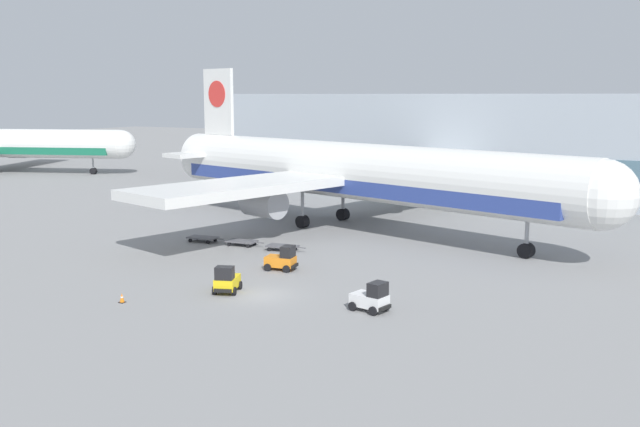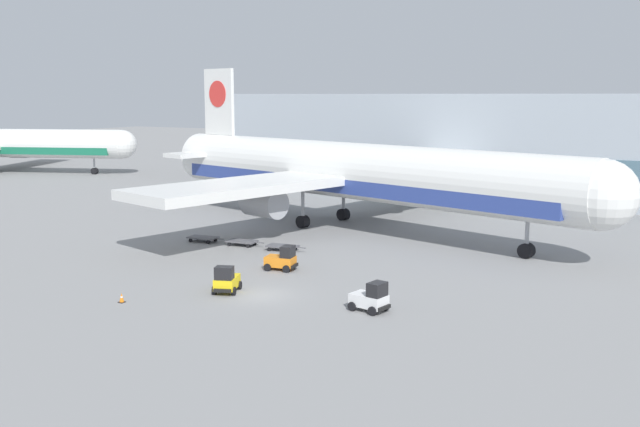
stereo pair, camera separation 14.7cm
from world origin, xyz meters
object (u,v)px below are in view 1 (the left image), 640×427
at_px(baggage_dolly_lead, 203,238).
at_px(traffic_cone_near, 122,298).
at_px(baggage_tug_far, 227,281).
at_px(baggage_dolly_third, 282,246).
at_px(airplane_main, 347,173).
at_px(baggage_tug_mid, 282,259).
at_px(baggage_tug_foreground, 372,298).
at_px(baggage_dolly_second, 242,242).

xyz_separation_m(baggage_dolly_lead, traffic_cone_near, (7.81, -18.68, -0.06)).
xyz_separation_m(baggage_tug_far, baggage_dolly_third, (-3.83, 13.61, -0.49)).
height_order(airplane_main, baggage_tug_mid, airplane_main).
bearing_deg(baggage_tug_mid, baggage_dolly_third, 112.11).
height_order(airplane_main, baggage_dolly_lead, airplane_main).
bearing_deg(baggage_tug_mid, baggage_tug_foreground, -40.95).
xyz_separation_m(airplane_main, baggage_dolly_second, (-4.41, -12.83, -5.45)).
relative_size(baggage_tug_far, baggage_dolly_third, 0.74).
relative_size(baggage_tug_foreground, baggage_dolly_lead, 0.71).
distance_m(airplane_main, baggage_tug_foreground, 29.83).
xyz_separation_m(baggage_dolly_lead, baggage_dolly_second, (4.27, 0.35, 0.00)).
xyz_separation_m(baggage_tug_foreground, baggage_tug_mid, (-10.87, 6.56, 0.00)).
bearing_deg(baggage_dolly_second, baggage_tug_mid, -43.01).
xyz_separation_m(airplane_main, baggage_tug_foreground, (14.69, -25.49, -4.96)).
distance_m(baggage_tug_far, baggage_dolly_second, 15.94).
height_order(baggage_tug_mid, baggage_dolly_second, baggage_tug_mid).
bearing_deg(baggage_dolly_lead, traffic_cone_near, -73.82).
bearing_deg(baggage_dolly_second, traffic_cone_near, -85.97).
xyz_separation_m(baggage_dolly_second, traffic_cone_near, (3.54, -19.03, -0.06)).
bearing_deg(baggage_tug_far, baggage_dolly_third, 174.87).
height_order(baggage_tug_mid, baggage_dolly_lead, baggage_tug_mid).
bearing_deg(baggage_tug_far, airplane_main, 167.46).
bearing_deg(airplane_main, baggage_dolly_third, -75.28).
distance_m(baggage_tug_mid, baggage_dolly_second, 10.25).
bearing_deg(baggage_tug_far, baggage_dolly_second, -169.57).
height_order(baggage_dolly_lead, traffic_cone_near, traffic_cone_near).
bearing_deg(baggage_dolly_lead, baggage_tug_mid, -31.16).
relative_size(baggage_dolly_lead, baggage_dolly_second, 1.00).
height_order(baggage_tug_far, traffic_cone_near, baggage_tug_far).
relative_size(airplane_main, baggage_dolly_lead, 15.12).
bearing_deg(baggage_dolly_second, baggage_tug_foreground, -40.03).
bearing_deg(baggage_dolly_third, baggage_tug_foreground, -47.28).
xyz_separation_m(airplane_main, traffic_cone_near, (-0.87, -31.87, -5.51)).
relative_size(airplane_main, baggage_dolly_third, 15.12).
xyz_separation_m(baggage_tug_far, baggage_dolly_second, (-8.27, 13.62, -0.49)).
distance_m(airplane_main, baggage_tug_mid, 19.93).
bearing_deg(traffic_cone_near, baggage_dolly_third, 87.28).
bearing_deg(baggage_dolly_third, traffic_cone_near, -99.23).
xyz_separation_m(baggage_tug_mid, baggage_tug_far, (0.04, -7.53, 0.00)).
bearing_deg(baggage_tug_foreground, baggage_tug_far, -164.68).
height_order(airplane_main, baggage_dolly_third, airplane_main).
distance_m(baggage_dolly_third, traffic_cone_near, 19.04).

